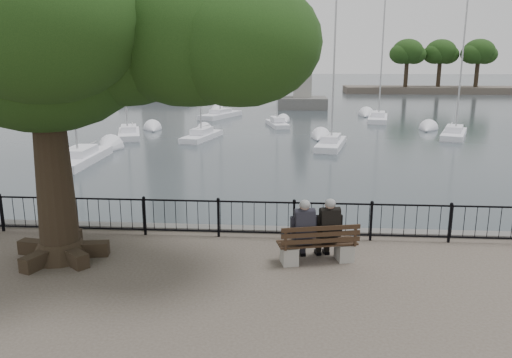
# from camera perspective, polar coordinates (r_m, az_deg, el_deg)

# --- Properties ---
(harbor) EXTENTS (260.00, 260.00, 1.20)m
(harbor) POSITION_cam_1_polar(r_m,az_deg,el_deg) (14.01, 0.15, -7.90)
(harbor) COLOR #545351
(harbor) RESTS_ON ground
(railing) EXTENTS (22.06, 0.06, 1.00)m
(railing) POSITION_cam_1_polar(r_m,az_deg,el_deg) (13.19, 0.00, -4.40)
(railing) COLOR black
(railing) RESTS_ON ground
(bench) EXTENTS (1.92, 0.96, 0.97)m
(bench) POSITION_cam_1_polar(r_m,az_deg,el_deg) (11.77, 7.05, -7.89)
(bench) COLOR gray
(bench) RESTS_ON ground
(person_left) EXTENTS (0.55, 0.83, 1.54)m
(person_left) POSITION_cam_1_polar(r_m,az_deg,el_deg) (11.65, 5.34, -6.13)
(person_left) COLOR black
(person_left) RESTS_ON ground
(person_right) EXTENTS (0.55, 0.83, 1.54)m
(person_right) POSITION_cam_1_polar(r_m,az_deg,el_deg) (11.81, 8.16, -5.94)
(person_right) COLOR black
(person_right) RESTS_ON ground
(tree) EXTENTS (9.91, 6.92, 8.09)m
(tree) POSITION_cam_1_polar(r_m,az_deg,el_deg) (11.94, -19.88, 16.16)
(tree) COLOR black
(tree) RESTS_ON ground
(lighthouse) EXTENTS (9.86, 9.86, 30.20)m
(lighthouse) POSITION_cam_1_polar(r_m,az_deg,el_deg) (74.80, -11.05, 18.67)
(lighthouse) COLOR #545351
(lighthouse) RESTS_ON ground
(lion_monument) EXTENTS (5.77, 5.77, 8.57)m
(lion_monument) POSITION_cam_1_polar(r_m,az_deg,el_deg) (60.06, 5.31, 10.09)
(lion_monument) COLOR #545351
(lion_monument) RESTS_ON ground
(sailboat_a) EXTENTS (1.89, 6.12, 10.94)m
(sailboat_a) POSITION_cam_1_polar(r_m,az_deg,el_deg) (29.61, -19.41, 2.38)
(sailboat_a) COLOR white
(sailboat_a) RESTS_ON ground
(sailboat_b) EXTENTS (2.45, 5.22, 10.11)m
(sailboat_b) POSITION_cam_1_polar(r_m,az_deg,el_deg) (36.53, -6.21, 5.04)
(sailboat_b) COLOR white
(sailboat_b) RESTS_ON ground
(sailboat_c) EXTENTS (2.50, 5.47, 10.33)m
(sailboat_c) POSITION_cam_1_polar(r_m,az_deg,el_deg) (33.29, 8.56, 4.15)
(sailboat_c) COLOR white
(sailboat_c) RESTS_ON ground
(sailboat_d) EXTENTS (3.40, 5.72, 10.09)m
(sailboat_d) POSITION_cam_1_polar(r_m,az_deg,el_deg) (40.22, 21.69, 4.93)
(sailboat_d) COLOR white
(sailboat_d) RESTS_ON ground
(sailboat_e) EXTENTS (3.08, 5.61, 12.89)m
(sailboat_e) POSITION_cam_1_polar(r_m,az_deg,el_deg) (38.75, -14.33, 5.28)
(sailboat_e) COLOR white
(sailboat_e) RESTS_ON ground
(sailboat_f) EXTENTS (2.31, 4.77, 8.63)m
(sailboat_f) POSITION_cam_1_polar(r_m,az_deg,el_deg) (43.63, 2.44, 6.44)
(sailboat_f) COLOR white
(sailboat_f) RESTS_ON ground
(sailboat_g) EXTENTS (2.75, 6.25, 12.24)m
(sailboat_g) POSITION_cam_1_polar(r_m,az_deg,el_deg) (48.78, 13.76, 6.87)
(sailboat_g) COLOR white
(sailboat_g) RESTS_ON ground
(sailboat_h) EXTENTS (3.82, 6.37, 14.87)m
(sailboat_h) POSITION_cam_1_polar(r_m,az_deg,el_deg) (50.38, -4.06, 7.50)
(sailboat_h) COLOR white
(sailboat_h) RESTS_ON ground
(far_shore) EXTENTS (30.00, 8.60, 9.18)m
(far_shore) POSITION_cam_1_polar(r_m,az_deg,el_deg) (92.81, 20.02, 11.67)
(far_shore) COLOR #4C4339
(far_shore) RESTS_ON ground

